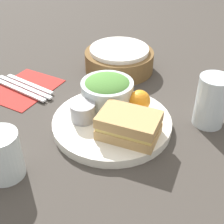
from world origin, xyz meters
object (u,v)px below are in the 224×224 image
object	(u,v)px
drink_glass	(211,101)
water_glass	(2,155)
salad_bowl	(107,90)
plate	(112,123)
sandwich	(129,125)
bread_basket	(119,60)
fork	(19,90)
knife	(24,87)
spoon	(29,84)
dressing_cup	(83,112)

from	to	relation	value
drink_glass	water_glass	size ratio (longest dim) A/B	1.26
salad_bowl	water_glass	bearing A→B (deg)	-102.74
plate	sandwich	world-z (taller)	sandwich
drink_glass	bread_basket	distance (m)	0.33
fork	knife	xyz separation A→B (m)	(0.00, 0.02, 0.00)
bread_basket	spoon	size ratio (longest dim) A/B	1.18
drink_glass	water_glass	xyz separation A→B (m)	(-0.29, -0.34, -0.01)
salad_bowl	dressing_cup	distance (m)	0.08
knife	sandwich	bearing A→B (deg)	175.73
bread_basket	water_glass	bearing A→B (deg)	-88.60
salad_bowl	drink_glass	bearing A→B (deg)	16.73
plate	fork	size ratio (longest dim) A/B	1.42
drink_glass	knife	size ratio (longest dim) A/B	0.60
sandwich	bread_basket	distance (m)	0.33
sandwich	water_glass	world-z (taller)	water_glass
plate	salad_bowl	distance (m)	0.08
sandwich	knife	bearing A→B (deg)	170.10
salad_bowl	water_glass	size ratio (longest dim) A/B	1.31
bread_basket	spoon	distance (m)	0.26
plate	drink_glass	bearing A→B (deg)	32.97
spoon	bread_basket	bearing A→B (deg)	-124.10
plate	knife	world-z (taller)	plate
plate	bread_basket	bearing A→B (deg)	114.75
water_glass	knife	bearing A→B (deg)	126.04
sandwich	fork	bearing A→B (deg)	173.08
sandwich	dressing_cup	bearing A→B (deg)	179.25
plate	salad_bowl	bearing A→B (deg)	128.80
salad_bowl	bread_basket	distance (m)	0.21
bread_basket	fork	distance (m)	0.29
spoon	water_glass	size ratio (longest dim) A/B	1.80
dressing_cup	drink_glass	xyz separation A→B (m)	(0.24, 0.15, 0.02)
sandwich	fork	size ratio (longest dim) A/B	0.70
salad_bowl	fork	world-z (taller)	salad_bowl
dressing_cup	fork	distance (m)	0.24
knife	spoon	size ratio (longest dim) A/B	1.17
water_glass	bread_basket	bearing A→B (deg)	91.40
drink_glass	fork	xyz separation A→B (m)	(-0.47, -0.11, -0.05)
dressing_cup	bread_basket	xyz separation A→B (m)	(-0.06, 0.28, -0.01)
salad_bowl	water_glass	world-z (taller)	water_glass
drink_glass	bread_basket	xyz separation A→B (m)	(-0.30, 0.13, -0.03)
drink_glass	bread_basket	world-z (taller)	drink_glass
knife	dressing_cup	bearing A→B (deg)	171.36
knife	water_glass	bearing A→B (deg)	131.67
knife	bread_basket	bearing A→B (deg)	-122.02
plate	salad_bowl	world-z (taller)	salad_bowl
plate	dressing_cup	world-z (taller)	dressing_cup
spoon	drink_glass	bearing A→B (deg)	-165.48
sandwich	spoon	distance (m)	0.35
bread_basket	fork	bearing A→B (deg)	-125.79
plate	drink_glass	size ratio (longest dim) A/B	2.25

